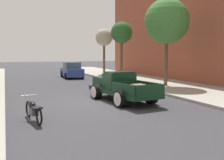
% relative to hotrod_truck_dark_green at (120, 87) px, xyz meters
% --- Properties ---
extents(ground_plane, '(140.00, 140.00, 0.00)m').
position_rel_hotrod_truck_dark_green_xyz_m(ground_plane, '(-1.32, 0.52, -0.75)').
color(ground_plane, '#333338').
extents(sidewalk_right, '(5.50, 64.00, 0.15)m').
position_rel_hotrod_truck_dark_green_xyz_m(sidewalk_right, '(5.93, 0.52, -0.68)').
color(sidewalk_right, '#9E998E').
rests_on(sidewalk_right, ground).
extents(hotrod_truck_dark_green, '(2.55, 5.07, 1.58)m').
position_rel_hotrod_truck_dark_green_xyz_m(hotrod_truck_dark_green, '(0.00, 0.00, 0.00)').
color(hotrod_truck_dark_green, black).
rests_on(hotrod_truck_dark_green, ground).
extents(motorcycle_parked, '(0.65, 2.10, 0.93)m').
position_rel_hotrod_truck_dark_green_xyz_m(motorcycle_parked, '(-4.82, -2.88, -0.31)').
color(motorcycle_parked, black).
rests_on(motorcycle_parked, ground).
extents(car_background_blue, '(2.01, 4.37, 1.65)m').
position_rel_hotrod_truck_dark_green_xyz_m(car_background_blue, '(0.72, 14.27, 0.01)').
color(car_background_blue, '#284293').
rests_on(car_background_blue, ground).
extents(street_tree_nearest, '(3.31, 3.31, 6.41)m').
position_rel_hotrod_truck_dark_green_xyz_m(street_tree_nearest, '(5.43, 3.87, 4.13)').
color(street_tree_nearest, brown).
rests_on(street_tree_nearest, sidewalk_right).
extents(street_tree_second, '(2.11, 2.11, 5.49)m').
position_rel_hotrod_truck_dark_green_xyz_m(street_tree_second, '(4.99, 11.07, 3.76)').
color(street_tree_second, brown).
rests_on(street_tree_second, sidewalk_right).
extents(street_tree_third, '(2.01, 2.01, 5.28)m').
position_rel_hotrod_truck_dark_green_xyz_m(street_tree_third, '(5.18, 16.57, 3.60)').
color(street_tree_third, brown).
rests_on(street_tree_third, sidewalk_right).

